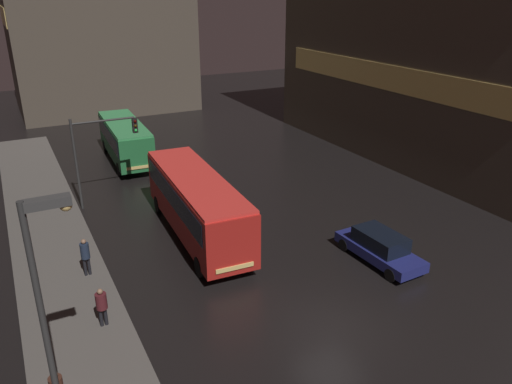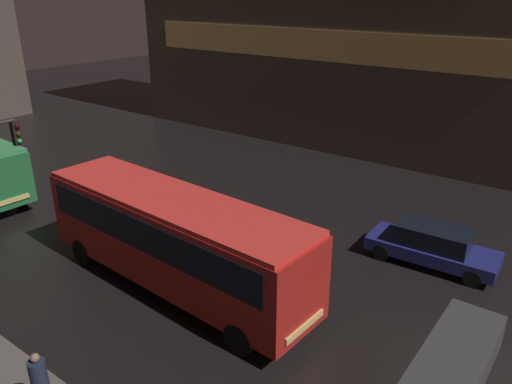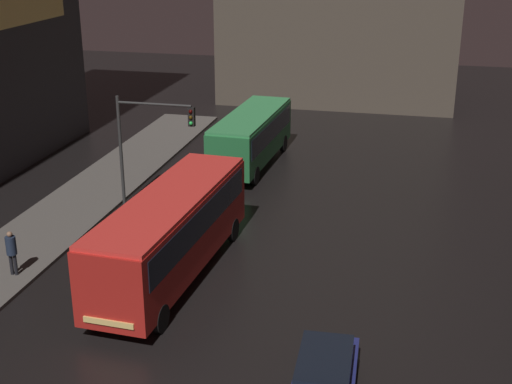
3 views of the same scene
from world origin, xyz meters
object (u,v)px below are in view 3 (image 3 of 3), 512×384
at_px(car_taxi, 324,379).
at_px(traffic_light_main, 147,133).
at_px(bus_far, 251,133).
at_px(pedestrian_near, 11,249).
at_px(bus_near, 171,227).

xyz_separation_m(car_taxi, traffic_light_main, (-10.45, 13.30, 3.06)).
bearing_deg(car_taxi, bus_far, -73.49).
height_order(bus_far, car_taxi, bus_far).
relative_size(car_taxi, traffic_light_main, 0.87).
bearing_deg(pedestrian_near, bus_near, 152.32).
distance_m(car_taxi, pedestrian_near, 13.95).
xyz_separation_m(bus_near, car_taxi, (6.94, -6.61, -1.33)).
bearing_deg(bus_near, traffic_light_main, -59.14).
distance_m(bus_near, bus_far, 14.43).
relative_size(bus_far, traffic_light_main, 1.67).
xyz_separation_m(pedestrian_near, traffic_light_main, (2.56, 8.29, 2.57)).
distance_m(bus_far, traffic_light_main, 8.60).
xyz_separation_m(bus_far, traffic_light_main, (-3.22, -7.74, 1.94)).
xyz_separation_m(bus_far, car_taxi, (7.22, -21.04, -1.12)).
distance_m(bus_far, car_taxi, 22.27).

